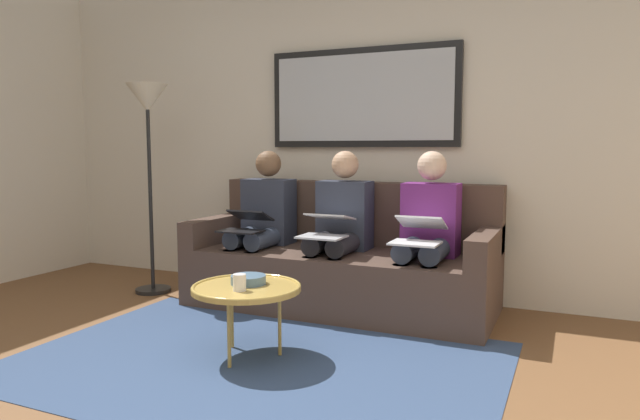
# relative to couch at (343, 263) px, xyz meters

# --- Properties ---
(wall_rear) EXTENTS (6.00, 0.12, 2.60)m
(wall_rear) POSITION_rel_couch_xyz_m (0.00, -0.48, 0.99)
(wall_rear) COLOR beige
(wall_rear) RESTS_ON ground_plane
(area_rug) EXTENTS (2.60, 1.80, 0.01)m
(area_rug) POSITION_rel_couch_xyz_m (0.00, 1.27, -0.31)
(area_rug) COLOR #33476B
(area_rug) RESTS_ON ground_plane
(couch) EXTENTS (2.20, 0.90, 0.90)m
(couch) POSITION_rel_couch_xyz_m (0.00, 0.00, 0.00)
(couch) COLOR #4C382D
(couch) RESTS_ON ground_plane
(framed_mirror) EXTENTS (1.53, 0.05, 0.76)m
(framed_mirror) POSITION_rel_couch_xyz_m (0.00, -0.39, 1.24)
(framed_mirror) COLOR black
(coffee_table) EXTENTS (0.60, 0.60, 0.41)m
(coffee_table) POSITION_rel_couch_xyz_m (0.09, 1.22, 0.08)
(coffee_table) COLOR tan
(coffee_table) RESTS_ON ground_plane
(cup) EXTENTS (0.07, 0.07, 0.09)m
(cup) POSITION_rel_couch_xyz_m (0.07, 1.31, 0.13)
(cup) COLOR silver
(cup) RESTS_ON coffee_table
(bowl) EXTENTS (0.20, 0.20, 0.05)m
(bowl) POSITION_rel_couch_xyz_m (0.11, 1.17, 0.11)
(bowl) COLOR slate
(bowl) RESTS_ON coffee_table
(person_left) EXTENTS (0.38, 0.58, 1.14)m
(person_left) POSITION_rel_couch_xyz_m (-0.64, 0.07, 0.30)
(person_left) COLOR #66236B
(person_left) RESTS_ON couch
(laptop_white) EXTENTS (0.30, 0.39, 0.17)m
(laptop_white) POSITION_rel_couch_xyz_m (-0.64, 0.30, 0.32)
(laptop_white) COLOR white
(person_middle) EXTENTS (0.38, 0.58, 1.14)m
(person_middle) POSITION_rel_couch_xyz_m (0.00, 0.07, 0.30)
(person_middle) COLOR #2D3342
(person_middle) RESTS_ON couch
(laptop_silver) EXTENTS (0.30, 0.37, 0.16)m
(laptop_silver) POSITION_rel_couch_xyz_m (0.00, 0.31, 0.32)
(laptop_silver) COLOR silver
(person_right) EXTENTS (0.38, 0.58, 1.14)m
(person_right) POSITION_rel_couch_xyz_m (0.64, 0.07, 0.30)
(person_right) COLOR #2D3342
(person_right) RESTS_ON couch
(laptop_black) EXTENTS (0.30, 0.34, 0.15)m
(laptop_black) POSITION_rel_couch_xyz_m (0.64, 0.31, 0.31)
(laptop_black) COLOR black
(standing_lamp) EXTENTS (0.32, 0.32, 1.66)m
(standing_lamp) POSITION_rel_couch_xyz_m (1.55, 0.27, 1.06)
(standing_lamp) COLOR black
(standing_lamp) RESTS_ON ground_plane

